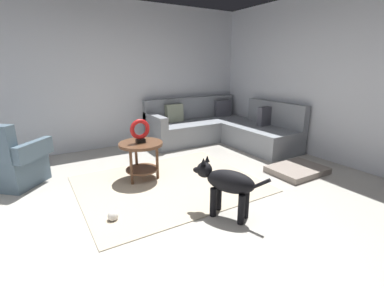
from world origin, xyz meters
name	(u,v)px	position (x,y,z in m)	size (l,w,h in m)	color
ground_plane	(185,214)	(0.00, 0.00, -0.05)	(6.00, 6.00, 0.10)	#B7B2A8
wall_back	(107,76)	(0.00, 2.94, 1.35)	(6.00, 0.12, 2.70)	silver
wall_right	(353,79)	(2.94, 0.00, 1.35)	(0.12, 6.00, 2.70)	silver
area_rug	(169,184)	(0.15, 0.70, 0.01)	(2.30, 1.90, 0.01)	#BCAD93
sectional_couch	(221,129)	(1.99, 2.01, 0.29)	(2.20, 2.25, 0.88)	gray
armchair	(10,163)	(-1.65, 1.73, 0.32)	(1.00, 0.98, 0.88)	#4C6070
side_table	(141,151)	(-0.10, 1.05, 0.42)	(0.60, 0.60, 0.54)	brown
torus_sculpture	(140,130)	(-0.10, 1.05, 0.71)	(0.28, 0.08, 0.33)	black
dog_bed_mat	(297,170)	(1.98, 0.08, 0.04)	(0.80, 0.60, 0.09)	gray
dog	(226,183)	(0.31, -0.33, 0.38)	(0.47, 0.76, 0.63)	black
dog_toy_ball	(113,216)	(-0.75, 0.20, 0.05)	(0.11, 0.11, 0.11)	silver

